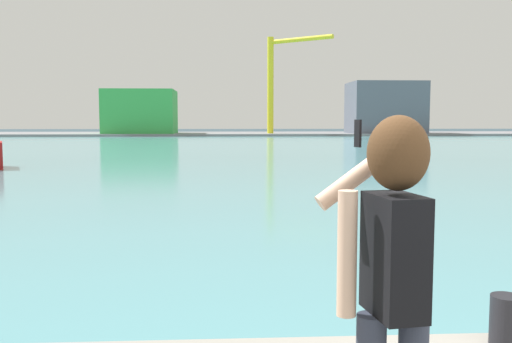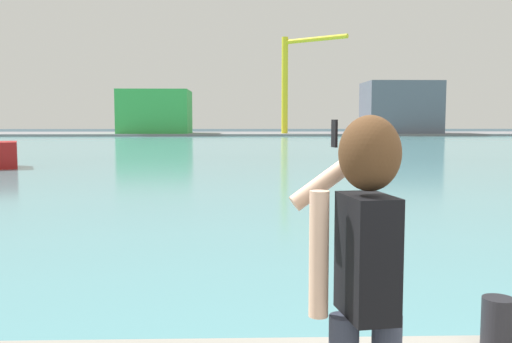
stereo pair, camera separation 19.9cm
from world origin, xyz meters
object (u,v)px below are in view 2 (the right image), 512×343
at_px(harbor_bollard, 498,323).
at_px(port_crane, 292,74).
at_px(warehouse_left, 155,112).
at_px(warehouse_right, 400,108).
at_px(person_photographer, 364,263).

xyz_separation_m(harbor_bollard, port_crane, (6.34, 83.79, 8.83)).
xyz_separation_m(warehouse_left, warehouse_right, (39.68, -0.81, 0.67)).
bearing_deg(harbor_bollard, warehouse_right, 74.33).
height_order(harbor_bollard, warehouse_left, warehouse_left).
relative_size(person_photographer, port_crane, 0.12).
bearing_deg(harbor_bollard, warehouse_left, 100.15).
distance_m(harbor_bollard, warehouse_right, 89.40).
xyz_separation_m(person_photographer, warehouse_left, (-14.18, 88.34, 2.09)).
bearing_deg(person_photographer, warehouse_right, -24.81).
bearing_deg(warehouse_right, harbor_bollard, -105.67).
bearing_deg(port_crane, warehouse_left, 172.13).
xyz_separation_m(warehouse_right, port_crane, (-17.80, -2.21, 5.20)).
xyz_separation_m(person_photographer, harbor_bollard, (1.37, 1.53, -0.87)).
bearing_deg(person_photographer, warehouse_left, 0.56).
distance_m(warehouse_left, port_crane, 22.86).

